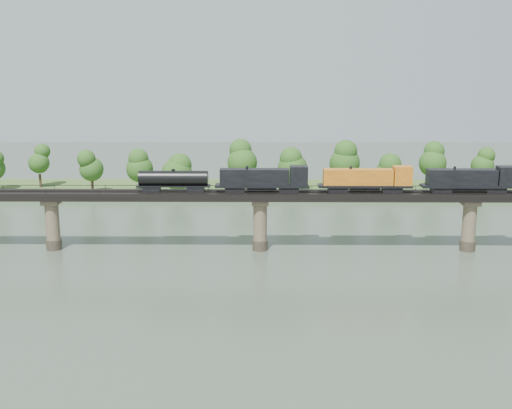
{
  "coord_description": "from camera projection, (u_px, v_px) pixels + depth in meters",
  "views": [
    {
      "loc": [
        0.39,
        -89.18,
        35.66
      ],
      "look_at": [
        -0.8,
        30.0,
        9.0
      ],
      "focal_mm": 45.0,
      "sensor_mm": 36.0,
      "label": 1
    }
  ],
  "objects": [
    {
      "name": "ground",
      "position": [
        259.0,
        308.0,
        94.82
      ],
      "size": [
        400.0,
        400.0,
        0.0
      ],
      "primitive_type": "plane",
      "color": "#384637",
      "rests_on": "ground"
    },
    {
      "name": "far_bank",
      "position": [
        261.0,
        190.0,
        177.59
      ],
      "size": [
        300.0,
        24.0,
        1.6
      ],
      "primitive_type": "cube",
      "color": "#365321",
      "rests_on": "ground"
    },
    {
      "name": "bridge",
      "position": [
        260.0,
        223.0,
        122.9
      ],
      "size": [
        236.0,
        30.0,
        11.5
      ],
      "color": "#473A2D",
      "rests_on": "ground"
    },
    {
      "name": "bridge_superstructure",
      "position": [
        260.0,
        190.0,
        121.52
      ],
      "size": [
        220.0,
        4.9,
        0.75
      ],
      "color": "black",
      "rests_on": "bridge"
    },
    {
      "name": "far_treeline",
      "position": [
        230.0,
        164.0,
        171.55
      ],
      "size": [
        289.06,
        17.54,
        13.6
      ],
      "color": "#382619",
      "rests_on": "far_bank"
    },
    {
      "name": "freight_train",
      "position": [
        331.0,
        180.0,
        120.94
      ],
      "size": [
        71.56,
        2.79,
        4.93
      ],
      "color": "black",
      "rests_on": "bridge"
    }
  ]
}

